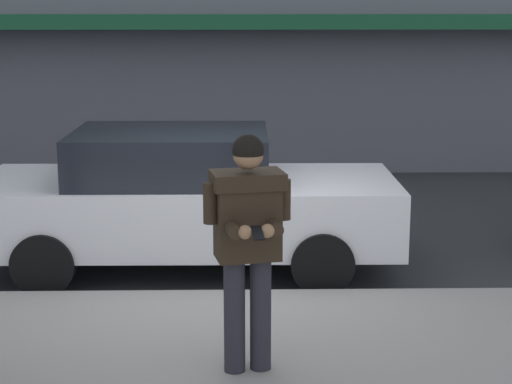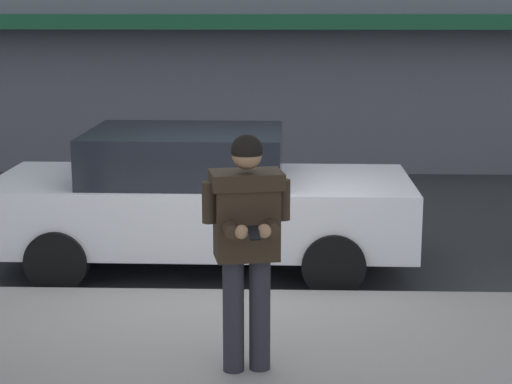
{
  "view_description": "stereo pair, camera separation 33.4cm",
  "coord_description": "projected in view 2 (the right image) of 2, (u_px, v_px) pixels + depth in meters",
  "views": [
    {
      "loc": [
        0.19,
        -8.13,
        2.83
      ],
      "look_at": [
        0.32,
        -1.94,
        1.49
      ],
      "focal_mm": 60.0,
      "sensor_mm": 36.0,
      "label": 1
    },
    {
      "loc": [
        0.52,
        -8.13,
        2.83
      ],
      "look_at": [
        0.32,
        -1.94,
        1.49
      ],
      "focal_mm": 60.0,
      "sensor_mm": 36.0,
      "label": 2
    }
  ],
  "objects": [
    {
      "name": "parked_sedan_mid",
      "position": [
        199.0,
        198.0,
        9.32
      ],
      "size": [
        4.52,
        1.96,
        1.54
      ],
      "color": "silver",
      "rests_on": "ground"
    },
    {
      "name": "curb_paint_line",
      "position": [
        330.0,
        295.0,
        8.57
      ],
      "size": [
        28.0,
        0.12,
        0.01
      ],
      "primitive_type": "cube",
      "color": "silver",
      "rests_on": "ground"
    },
    {
      "name": "ground_plane",
      "position": [
        230.0,
        296.0,
        8.56
      ],
      "size": [
        80.0,
        80.0,
        0.0
      ],
      "primitive_type": "plane",
      "color": "#2B2D30"
    },
    {
      "name": "man_texting_on_phone",
      "position": [
        247.0,
        228.0,
        6.25
      ],
      "size": [
        0.64,
        0.63,
        1.81
      ],
      "color": "#23232B",
      "rests_on": "sidewalk"
    }
  ]
}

